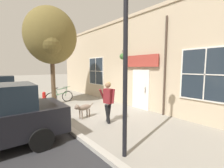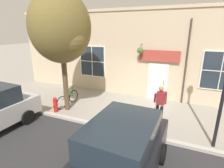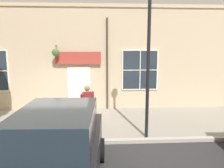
{
  "view_description": "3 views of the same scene",
  "coord_description": "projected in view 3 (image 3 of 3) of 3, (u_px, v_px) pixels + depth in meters",
  "views": [
    {
      "loc": [
        4.08,
        5.8,
        2.2
      ],
      "look_at": [
        -1.06,
        -0.4,
        1.32
      ],
      "focal_mm": 24.0,
      "sensor_mm": 36.0,
      "label": 1
    },
    {
      "loc": [
        7.78,
        2.04,
        3.91
      ],
      "look_at": [
        -0.7,
        -1.57,
        1.06
      ],
      "focal_mm": 28.0,
      "sensor_mm": 36.0,
      "label": 2
    },
    {
      "loc": [
        8.6,
        1.68,
        2.99
      ],
      "look_at": [
        -0.06,
        2.19,
        1.59
      ],
      "focal_mm": 35.0,
      "sensor_mm": 36.0,
      "label": 3
    }
  ],
  "objects": [
    {
      "name": "storefront_facade",
      "position": [
        65.0,
        58.0,
        10.75
      ],
      "size": [
        0.95,
        18.0,
        5.12
      ],
      "color": "#C6B293",
      "rests_on": "ground_plane"
    },
    {
      "name": "street_lamp",
      "position": [
        149.0,
        32.0,
        6.93
      ],
      "size": [
        0.32,
        0.32,
        5.47
      ],
      "color": "black",
      "rests_on": "ground_plane"
    },
    {
      "name": "parked_car_mid_block",
      "position": [
        56.0,
        153.0,
        4.48
      ],
      "size": [
        4.37,
        2.07,
        1.75
      ],
      "color": "black",
      "rests_on": "ground_plane"
    },
    {
      "name": "pedestrian_walking",
      "position": [
        87.0,
        102.0,
        8.29
      ],
      "size": [
        0.58,
        0.55,
        1.66
      ],
      "color": "black",
      "rests_on": "ground_plane"
    },
    {
      "name": "dog_on_leash",
      "position": [
        55.0,
        120.0,
        7.83
      ],
      "size": [
        1.09,
        0.4,
        0.69
      ],
      "color": "#7F6B5B",
      "rests_on": "ground_plane"
    },
    {
      "name": "ground_plane",
      "position": [
        58.0,
        123.0,
        8.85
      ],
      "size": [
        90.0,
        90.0,
        0.0
      ],
      "primitive_type": "plane",
      "color": "gray"
    }
  ]
}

